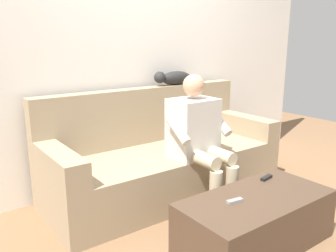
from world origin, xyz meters
The scene contains 8 objects.
ground_plane centered at (0.00, 0.60, 0.00)m, with size 8.00×8.00×0.00m, color #846042.
back_wall centered at (0.00, -0.58, 1.38)m, with size 4.68×0.06×2.76m, color silver.
couch centered at (0.00, -0.13, 0.30)m, with size 2.15×0.83×0.94m.
coffee_table centered at (0.00, 0.97, 0.18)m, with size 1.08×0.53×0.36m.
person_solo_seated centered at (-0.09, 0.26, 0.62)m, with size 0.52×0.58×1.11m.
cat_on_backrest centered at (-0.34, -0.42, 1.01)m, with size 0.58×0.13×0.15m.
remote_gray centered at (0.18, 0.93, 0.37)m, with size 0.11×0.04×0.02m, color gray.
remote_black centered at (-0.30, 0.81, 0.37)m, with size 0.12×0.03×0.02m, color black.
Camera 1 is at (1.77, 2.37, 1.39)m, focal length 37.73 mm.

